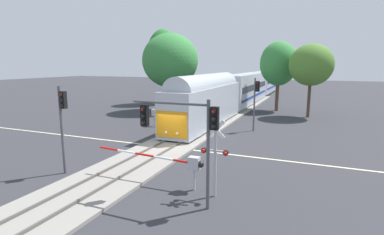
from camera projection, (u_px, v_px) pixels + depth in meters
The scene contains 14 objects.
ground_plane at pixel (168, 147), 23.81m from camera, with size 220.00×220.00×0.00m, color #333338.
road_centre_stripe at pixel (168, 147), 23.81m from camera, with size 44.00×0.20×0.01m.
railway_track at pixel (168, 146), 23.79m from camera, with size 4.40×80.00×0.32m.
commuter_train at pixel (247, 87), 49.37m from camera, with size 3.04×59.62×5.16m.
crossing_gate_near at pixel (180, 162), 15.78m from camera, with size 6.48×0.40×1.80m.
crossing_signal_mast at pixel (215, 149), 14.53m from camera, with size 1.36×0.44×4.01m.
crossing_gate_far at pixel (159, 113), 31.43m from camera, with size 5.47×0.40×1.82m.
traffic_signal_far_side at pixel (256, 96), 28.95m from camera, with size 0.53×0.38×5.18m.
traffic_signal_median at pixel (62, 116), 17.47m from camera, with size 0.53×0.38×5.26m.
traffic_signal_near_right at pixel (185, 126), 13.42m from camera, with size 4.20×0.38×5.01m.
elm_centre_background at pixel (279, 64), 41.26m from camera, with size 5.05×5.05×9.56m.
pine_left_background at pixel (163, 57), 48.43m from camera, with size 5.33×5.33×11.97m.
oak_far_right at pixel (311, 65), 36.17m from camera, with size 5.19×5.19×8.90m.
oak_behind_train at pixel (170, 61), 40.83m from camera, with size 7.56×7.56×10.59m.
Camera 1 is at (10.57, -20.54, 6.50)m, focal length 28.17 mm.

